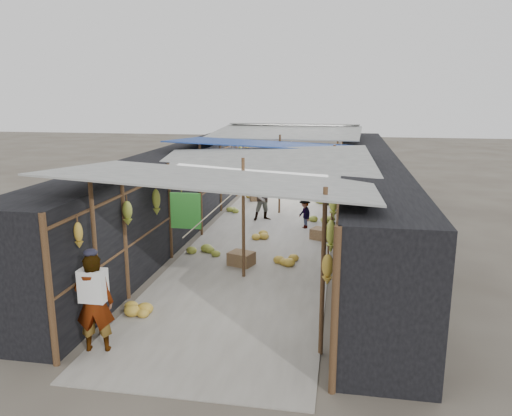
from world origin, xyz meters
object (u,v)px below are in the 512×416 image
Objects in this scene: black_basin at (332,202)px; vendor_seated at (305,214)px; crate_near at (241,259)px; shopper_blue at (265,197)px; vendor_elderly at (94,303)px.

vendor_seated reaches higher than black_basin.
crate_near is at bearing -105.35° from black_basin.
black_basin is (1.90, 6.92, -0.08)m from crate_near.
crate_near is 0.37× the size of shopper_blue.
black_basin is at bearing 93.86° from crate_near.
shopper_blue is (-2.03, -2.65, 0.65)m from black_basin.
shopper_blue reaches higher than crate_near.
crate_near is 0.59× the size of vendor_seated.
vendor_elderly reaches higher than vendor_seated.
vendor_elderly is 1.08× the size of shopper_blue.
shopper_blue is (-0.13, 4.27, 0.57)m from crate_near.
crate_near is 0.34× the size of vendor_elderly.
vendor_elderly reaches higher than shopper_blue.
black_basin is at bearing -120.43° from vendor_elderly.
black_basin is at bearing 137.85° from vendor_seated.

